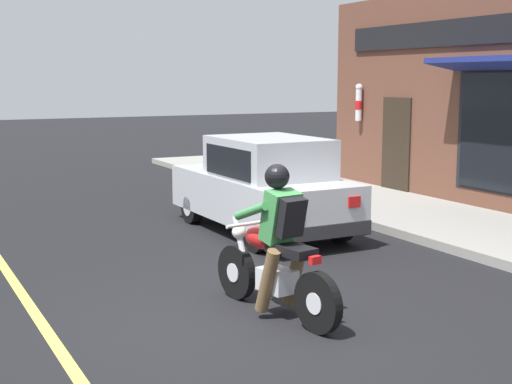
{
  "coord_description": "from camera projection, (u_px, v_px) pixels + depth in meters",
  "views": [
    {
      "loc": [
        -3.11,
        -6.22,
        2.48
      ],
      "look_at": [
        1.38,
        2.32,
        0.95
      ],
      "focal_mm": 50.0,
      "sensor_mm": 36.0,
      "label": 1
    }
  ],
  "objects": [
    {
      "name": "lane_stripe",
      "position": [
        10.0,
        276.0,
        9.05
      ],
      "size": [
        0.12,
        19.8,
        0.01
      ],
      "primitive_type": "cube",
      "color": "#D1C64C",
      "rests_on": "ground"
    },
    {
      "name": "storefront_building",
      "position": [
        510.0,
        100.0,
        12.63
      ],
      "size": [
        1.25,
        10.14,
        4.2
      ],
      "color": "brown",
      "rests_on": "ground"
    },
    {
      "name": "sidewalk_curb",
      "position": [
        438.0,
        220.0,
        12.29
      ],
      "size": [
        2.6,
        22.0,
        0.14
      ],
      "primitive_type": "cube",
      "color": "gray",
      "rests_on": "ground"
    },
    {
      "name": "motorcycle_with_rider",
      "position": [
        276.0,
        253.0,
        7.48
      ],
      "size": [
        0.66,
        2.01,
        1.62
      ],
      "color": "black",
      "rests_on": "ground"
    },
    {
      "name": "ground_plane",
      "position": [
        242.0,
        325.0,
        7.25
      ],
      "size": [
        80.0,
        80.0,
        0.0
      ],
      "primitive_type": "plane",
      "color": "black"
    },
    {
      "name": "car_hatchback",
      "position": [
        263.0,
        186.0,
        11.54
      ],
      "size": [
        1.67,
        3.79,
        1.57
      ],
      "color": "black",
      "rests_on": "ground"
    }
  ]
}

